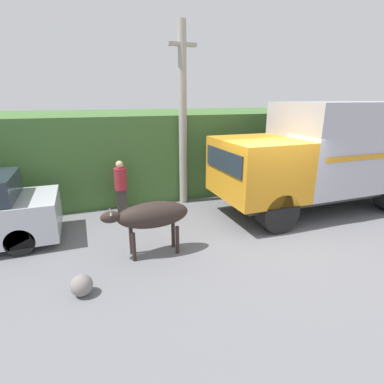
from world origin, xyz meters
TOP-DOWN VIEW (x-y plane):
  - ground_plane at (0.00, 0.00)m, footprint 60.00×60.00m
  - hillside_embankment at (0.00, 6.63)m, footprint 32.00×6.22m
  - cargo_truck at (2.81, 1.12)m, footprint 7.09×2.51m
  - brown_cow at (-3.30, 0.09)m, footprint 1.97×0.60m
  - pedestrian_on_hill at (-3.59, 2.96)m, footprint 0.41×0.41m
  - utility_pole at (-1.44, 3.31)m, footprint 0.90×0.26m
  - roadside_rock at (-4.88, -0.96)m, footprint 0.40×0.40m

SIDE VIEW (x-z plane):
  - ground_plane at x=0.00m, z-range 0.00..0.00m
  - roadside_rock at x=-4.88m, z-range 0.00..0.40m
  - pedestrian_on_hill at x=-3.59m, z-range 0.07..1.76m
  - brown_cow at x=-3.30m, z-range 0.32..1.59m
  - hillside_embankment at x=0.00m, z-range 0.00..2.94m
  - cargo_truck at x=2.81m, z-range 0.15..3.53m
  - utility_pole at x=-1.44m, z-range 0.10..5.83m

